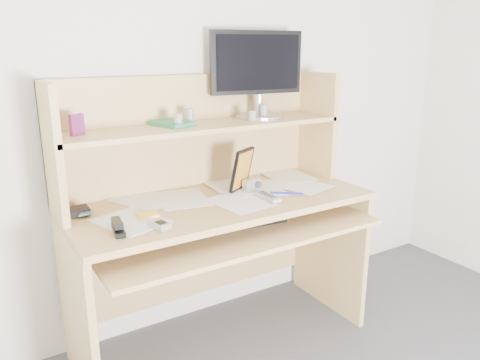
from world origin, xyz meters
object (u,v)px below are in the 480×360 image
desk (213,206)px  game_case (242,169)px  keyboard (230,220)px  monitor (257,72)px  tv_remote (267,197)px

desk → game_case: size_ratio=6.75×
keyboard → game_case: game_case is taller
desk → monitor: 0.71m
tv_remote → game_case: bearing=101.1°
desk → keyboard: size_ratio=2.70×
desk → tv_remote: bearing=-47.1°
keyboard → tv_remote: (0.17, -0.05, 0.10)m
keyboard → monitor: 0.76m
desk → game_case: 0.22m
keyboard → tv_remote: size_ratio=3.27×
desk → keyboard: bearing=-87.2°
tv_remote → monitor: bearing=65.5°
game_case → desk: bearing=143.6°
keyboard → game_case: size_ratio=2.50×
keyboard → monitor: (0.32, 0.27, 0.64)m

